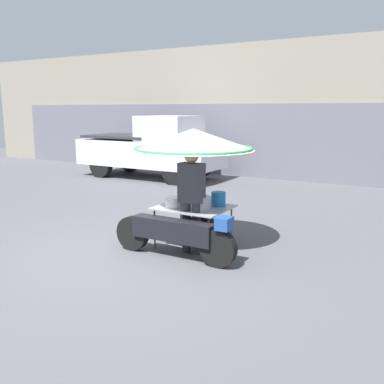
# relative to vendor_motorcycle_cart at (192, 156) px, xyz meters

# --- Properties ---
(ground_plane) EXTENTS (36.00, 36.00, 0.00)m
(ground_plane) POSITION_rel_vendor_motorcycle_cart_xyz_m (-0.51, -0.70, -1.51)
(ground_plane) COLOR #56565B
(shopfront_building) EXTENTS (28.00, 2.06, 4.32)m
(shopfront_building) POSITION_rel_vendor_motorcycle_cart_xyz_m (-0.51, 8.39, 0.64)
(shopfront_building) COLOR gray
(shopfront_building) RESTS_ON ground
(vendor_motorcycle_cart) EXTENTS (2.08, 1.92, 1.92)m
(vendor_motorcycle_cart) POSITION_rel_vendor_motorcycle_cart_xyz_m (0.00, 0.00, 0.00)
(vendor_motorcycle_cart) COLOR black
(vendor_motorcycle_cart) RESTS_ON ground
(vendor_person) EXTENTS (0.38, 0.22, 1.64)m
(vendor_person) POSITION_rel_vendor_motorcycle_cart_xyz_m (0.12, -0.21, -0.59)
(vendor_person) COLOR #2D2D33
(vendor_person) RESTS_ON ground
(pickup_truck) EXTENTS (4.82, 1.82, 2.02)m
(pickup_truck) POSITION_rel_vendor_motorcycle_cart_xyz_m (-4.71, 5.64, -0.53)
(pickup_truck) COLOR black
(pickup_truck) RESTS_ON ground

